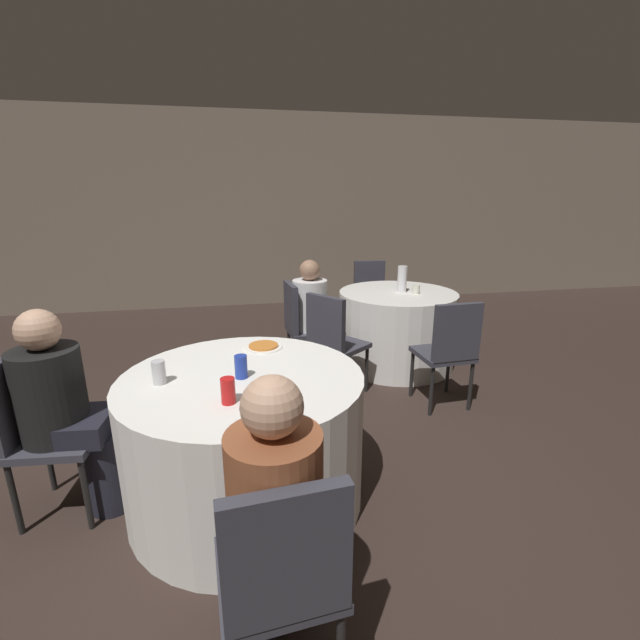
% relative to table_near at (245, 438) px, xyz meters
% --- Properties ---
extents(ground_plane, '(16.00, 16.00, 0.00)m').
position_rel_table_near_xyz_m(ground_plane, '(-0.03, -0.01, -0.37)').
color(ground_plane, '#332621').
extents(wall_back, '(16.00, 0.06, 2.80)m').
position_rel_table_near_xyz_m(wall_back, '(-0.03, 4.51, 1.03)').
color(wall_back, '#7A6B5B').
rests_on(wall_back, ground_plane).
extents(table_near, '(1.29, 1.29, 0.74)m').
position_rel_table_near_xyz_m(table_near, '(0.00, 0.00, 0.00)').
color(table_near, white).
rests_on(table_near, ground_plane).
extents(table_far, '(1.15, 1.15, 0.74)m').
position_rel_table_near_xyz_m(table_far, '(1.54, 1.74, 0.00)').
color(table_far, white).
rests_on(table_far, ground_plane).
extents(chair_near_west, '(0.44, 0.43, 0.89)m').
position_rel_table_near_xyz_m(chair_near_west, '(-1.05, 0.10, 0.16)').
color(chair_near_west, '#383842').
rests_on(chair_near_west, ground_plane).
extents(chair_near_south, '(0.43, 0.44, 0.89)m').
position_rel_table_near_xyz_m(chair_near_south, '(0.09, -1.05, 0.16)').
color(chair_near_south, '#383842').
rests_on(chair_near_south, ground_plane).
extents(chair_far_north, '(0.42, 0.42, 0.89)m').
position_rel_table_near_xyz_m(chair_far_north, '(1.58, 2.72, 0.16)').
color(chair_far_north, '#383842').
rests_on(chair_far_north, ground_plane).
extents(chair_far_west, '(0.44, 0.44, 0.89)m').
position_rel_table_near_xyz_m(chair_far_west, '(0.56, 1.64, 0.16)').
color(chair_far_west, '#383842').
rests_on(chair_far_west, ground_plane).
extents(chair_far_southwest, '(0.56, 0.56, 0.89)m').
position_rel_table_near_xyz_m(chair_far_southwest, '(0.75, 1.15, 0.16)').
color(chair_far_southwest, '#383842').
rests_on(chair_far_southwest, ground_plane).
extents(chair_far_south, '(0.42, 0.42, 0.89)m').
position_rel_table_near_xyz_m(chair_far_south, '(1.59, 0.75, 0.16)').
color(chair_far_south, '#383842').
rests_on(chair_far_south, ground_plane).
extents(person_white_shirt, '(0.50, 0.33, 1.10)m').
position_rel_table_near_xyz_m(person_white_shirt, '(0.73, 1.66, 0.18)').
color(person_white_shirt, '#4C4238').
rests_on(person_white_shirt, ground_plane).
extents(person_floral_shirt, '(0.32, 0.49, 1.15)m').
position_rel_table_near_xyz_m(person_floral_shirt, '(0.08, -0.89, 0.20)').
color(person_floral_shirt, black).
rests_on(person_floral_shirt, ground_plane).
extents(person_black_shirt, '(0.50, 0.34, 1.13)m').
position_rel_table_near_xyz_m(person_black_shirt, '(-0.89, 0.08, 0.20)').
color(person_black_shirt, black).
rests_on(person_black_shirt, ground_plane).
extents(pizza_plate_near, '(0.24, 0.24, 0.02)m').
position_rel_table_near_xyz_m(pizza_plate_near, '(0.14, 0.42, 0.38)').
color(pizza_plate_near, white).
rests_on(pizza_plate_near, table_near).
extents(soda_can_red, '(0.07, 0.07, 0.12)m').
position_rel_table_near_xyz_m(soda_can_red, '(-0.07, -0.30, 0.43)').
color(soda_can_red, red).
rests_on(soda_can_red, table_near).
extents(soda_can_blue, '(0.07, 0.07, 0.12)m').
position_rel_table_near_xyz_m(soda_can_blue, '(-0.00, -0.02, 0.43)').
color(soda_can_blue, '#1E38A5').
rests_on(soda_can_blue, table_near).
extents(soda_can_silver, '(0.07, 0.07, 0.12)m').
position_rel_table_near_xyz_m(soda_can_silver, '(-0.41, -0.01, 0.43)').
color(soda_can_silver, silver).
rests_on(soda_can_silver, table_near).
extents(bottle_far, '(0.09, 0.09, 0.26)m').
position_rel_table_near_xyz_m(bottle_far, '(1.57, 1.73, 0.50)').
color(bottle_far, white).
rests_on(bottle_far, table_far).
extents(cup_far, '(0.07, 0.07, 0.09)m').
position_rel_table_near_xyz_m(cup_far, '(1.68, 1.63, 0.42)').
color(cup_far, silver).
rests_on(cup_far, table_far).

